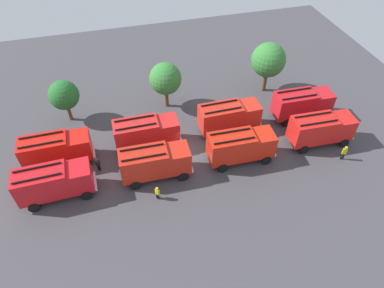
{
  "coord_description": "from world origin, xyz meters",
  "views": [
    {
      "loc": [
        -6.85,
        -25.58,
        27.53
      ],
      "look_at": [
        0.0,
        0.0,
        1.4
      ],
      "focal_mm": 31.95,
      "sensor_mm": 36.0,
      "label": 1
    }
  ],
  "objects_px": {
    "tree_2": "(268,60)",
    "fire_truck_5": "(146,132)",
    "fire_truck_2": "(241,146)",
    "fire_truck_6": "(229,116)",
    "fire_truck_0": "(54,182)",
    "firefighter_0": "(157,193)",
    "tree_1": "(165,79)",
    "traffic_cone_0": "(220,118)",
    "firefighter_1": "(98,164)",
    "tree_0": "(64,95)",
    "firefighter_2": "(344,152)",
    "fire_truck_4": "(56,149)",
    "fire_truck_1": "(155,162)",
    "fire_truck_7": "(302,104)",
    "fire_truck_3": "(321,129)"
  },
  "relations": [
    {
      "from": "fire_truck_0",
      "to": "fire_truck_1",
      "type": "distance_m",
      "value": 9.75
    },
    {
      "from": "firefighter_2",
      "to": "firefighter_1",
      "type": "bearing_deg",
      "value": -78.0
    },
    {
      "from": "fire_truck_1",
      "to": "tree_2",
      "type": "height_order",
      "value": "tree_2"
    },
    {
      "from": "fire_truck_2",
      "to": "fire_truck_4",
      "type": "xyz_separation_m",
      "value": [
        -18.78,
        4.52,
        0.0
      ]
    },
    {
      "from": "fire_truck_5",
      "to": "tree_2",
      "type": "bearing_deg",
      "value": 21.71
    },
    {
      "from": "fire_truck_7",
      "to": "tree_1",
      "type": "bearing_deg",
      "value": 158.5
    },
    {
      "from": "tree_1",
      "to": "tree_2",
      "type": "xyz_separation_m",
      "value": [
        13.43,
        -0.01,
        0.5
      ]
    },
    {
      "from": "fire_truck_2",
      "to": "fire_truck_7",
      "type": "distance_m",
      "value": 10.88
    },
    {
      "from": "firefighter_1",
      "to": "tree_2",
      "type": "height_order",
      "value": "tree_2"
    },
    {
      "from": "fire_truck_0",
      "to": "fire_truck_2",
      "type": "bearing_deg",
      "value": -1.91
    },
    {
      "from": "fire_truck_7",
      "to": "tree_2",
      "type": "bearing_deg",
      "value": 107.82
    },
    {
      "from": "fire_truck_4",
      "to": "fire_truck_5",
      "type": "bearing_deg",
      "value": 0.31
    },
    {
      "from": "fire_truck_4",
      "to": "tree_1",
      "type": "height_order",
      "value": "tree_1"
    },
    {
      "from": "fire_truck_5",
      "to": "fire_truck_6",
      "type": "relative_size",
      "value": 1.0
    },
    {
      "from": "fire_truck_2",
      "to": "fire_truck_6",
      "type": "height_order",
      "value": "same"
    },
    {
      "from": "firefighter_0",
      "to": "fire_truck_4",
      "type": "bearing_deg",
      "value": -78.41
    },
    {
      "from": "fire_truck_2",
      "to": "traffic_cone_0",
      "type": "xyz_separation_m",
      "value": [
        0.12,
        6.95,
        -1.83
      ]
    },
    {
      "from": "fire_truck_3",
      "to": "fire_truck_6",
      "type": "height_order",
      "value": "same"
    },
    {
      "from": "fire_truck_6",
      "to": "tree_1",
      "type": "height_order",
      "value": "tree_1"
    },
    {
      "from": "fire_truck_6",
      "to": "tree_1",
      "type": "relative_size",
      "value": 1.19
    },
    {
      "from": "fire_truck_0",
      "to": "tree_2",
      "type": "height_order",
      "value": "tree_2"
    },
    {
      "from": "fire_truck_5",
      "to": "tree_0",
      "type": "height_order",
      "value": "tree_0"
    },
    {
      "from": "firefighter_1",
      "to": "tree_1",
      "type": "relative_size",
      "value": 0.28
    },
    {
      "from": "tree_2",
      "to": "traffic_cone_0",
      "type": "height_order",
      "value": "tree_2"
    },
    {
      "from": "fire_truck_3",
      "to": "firefighter_2",
      "type": "distance_m",
      "value": 3.51
    },
    {
      "from": "tree_1",
      "to": "fire_truck_2",
      "type": "bearing_deg",
      "value": -63.84
    },
    {
      "from": "fire_truck_0",
      "to": "firefighter_0",
      "type": "distance_m",
      "value": 9.88
    },
    {
      "from": "tree_2",
      "to": "firefighter_0",
      "type": "bearing_deg",
      "value": -140.73
    },
    {
      "from": "tree_0",
      "to": "traffic_cone_0",
      "type": "xyz_separation_m",
      "value": [
        17.74,
        -4.86,
        -3.34
      ]
    },
    {
      "from": "fire_truck_3",
      "to": "fire_truck_5",
      "type": "height_order",
      "value": "same"
    },
    {
      "from": "firefighter_0",
      "to": "tree_1",
      "type": "distance_m",
      "value": 15.1
    },
    {
      "from": "firefighter_1",
      "to": "tree_1",
      "type": "bearing_deg",
      "value": 167.47
    },
    {
      "from": "firefighter_1",
      "to": "fire_truck_0",
      "type": "bearing_deg",
      "value": -26.42
    },
    {
      "from": "fire_truck_3",
      "to": "fire_truck_6",
      "type": "bearing_deg",
      "value": 155.38
    },
    {
      "from": "fire_truck_7",
      "to": "traffic_cone_0",
      "type": "height_order",
      "value": "fire_truck_7"
    },
    {
      "from": "fire_truck_0",
      "to": "tree_2",
      "type": "distance_m",
      "value": 29.15
    },
    {
      "from": "fire_truck_1",
      "to": "fire_truck_2",
      "type": "xyz_separation_m",
      "value": [
        9.16,
        -0.08,
        0.0
      ]
    },
    {
      "from": "firefighter_1",
      "to": "traffic_cone_0",
      "type": "height_order",
      "value": "firefighter_1"
    },
    {
      "from": "tree_2",
      "to": "fire_truck_5",
      "type": "bearing_deg",
      "value": -158.54
    },
    {
      "from": "tree_0",
      "to": "traffic_cone_0",
      "type": "relative_size",
      "value": 8.43
    },
    {
      "from": "fire_truck_6",
      "to": "tree_2",
      "type": "distance_m",
      "value": 10.16
    },
    {
      "from": "fire_truck_0",
      "to": "fire_truck_2",
      "type": "relative_size",
      "value": 1.0
    },
    {
      "from": "tree_1",
      "to": "fire_truck_5",
      "type": "bearing_deg",
      "value": -118.48
    },
    {
      "from": "fire_truck_2",
      "to": "tree_0",
      "type": "bearing_deg",
      "value": 147.88
    },
    {
      "from": "fire_truck_5",
      "to": "firefighter_2",
      "type": "distance_m",
      "value": 21.57
    },
    {
      "from": "firefighter_0",
      "to": "traffic_cone_0",
      "type": "height_order",
      "value": "firefighter_0"
    },
    {
      "from": "fire_truck_3",
      "to": "tree_0",
      "type": "distance_m",
      "value": 29.6
    },
    {
      "from": "fire_truck_6",
      "to": "tree_0",
      "type": "xyz_separation_m",
      "value": [
        -18.03,
        6.92,
        1.51
      ]
    },
    {
      "from": "fire_truck_4",
      "to": "firefighter_2",
      "type": "relative_size",
      "value": 3.94
    },
    {
      "from": "firefighter_0",
      "to": "firefighter_2",
      "type": "xyz_separation_m",
      "value": [
        20.49,
        0.0,
        0.14
      ]
    }
  ]
}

